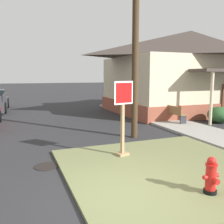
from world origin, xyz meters
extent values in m
plane|color=#2B2B2D|center=(0.00, 0.00, 0.00)|extent=(160.00, 160.00, 0.00)
cube|color=olive|center=(1.84, 1.20, 0.04)|extent=(5.40, 5.19, 0.08)
cube|color=#9E9B93|center=(5.74, 5.87, 0.06)|extent=(2.20, 18.66, 0.12)
cylinder|color=black|center=(1.85, -0.49, 0.12)|extent=(0.27, 0.28, 0.08)
cylinder|color=red|center=(1.85, -0.49, 0.43)|extent=(0.22, 0.22, 0.53)
cylinder|color=red|center=(1.85, -0.49, 0.71)|extent=(0.25, 0.25, 0.03)
sphere|color=red|center=(1.85, -0.49, 0.78)|extent=(0.19, 0.19, 0.19)
cube|color=red|center=(1.85, -0.49, 0.85)|extent=(0.04, 0.04, 0.04)
cylinder|color=red|center=(1.70, -0.49, 0.45)|extent=(0.08, 0.09, 0.09)
cylinder|color=red|center=(2.00, -0.49, 0.45)|extent=(0.08, 0.09, 0.09)
cylinder|color=red|center=(1.85, -0.65, 0.40)|extent=(0.12, 0.09, 0.12)
cube|color=#A3845B|center=(1.14, 2.50, 1.20)|extent=(0.11, 0.11, 2.25)
cube|color=#A3845B|center=(1.14, 2.50, 0.12)|extent=(0.42, 0.36, 0.08)
cube|color=white|center=(1.15, 2.45, 2.03)|extent=(0.68, 0.18, 0.70)
cube|color=red|center=(1.16, 2.44, 2.03)|extent=(0.58, 0.16, 0.60)
cylinder|color=black|center=(-1.16, 2.57, 0.01)|extent=(0.70, 0.70, 0.02)
cube|color=#38383D|center=(-2.59, 14.37, 1.06)|extent=(0.17, 2.29, 0.44)
cylinder|color=black|center=(-2.52, 16.95, 0.38)|extent=(0.28, 0.77, 0.76)
cylinder|color=black|center=(-2.62, 13.69, 0.38)|extent=(0.28, 0.77, 0.76)
cube|color=brown|center=(5.95, 6.58, 0.56)|extent=(0.47, 1.64, 0.06)
cube|color=brown|center=(5.77, 6.57, 0.78)|extent=(0.12, 1.63, 0.38)
cube|color=#2D2D33|center=(5.98, 5.84, 0.33)|extent=(0.36, 0.08, 0.41)
cube|color=#2D2D33|center=(5.92, 7.31, 0.33)|extent=(0.36, 0.08, 0.41)
cylinder|color=#42301E|center=(2.62, 4.65, 4.61)|extent=(0.26, 0.26, 9.22)
cube|color=brown|center=(9.90, 10.43, 0.45)|extent=(10.83, 7.22, 0.90)
cube|color=beige|center=(9.90, 10.43, 2.32)|extent=(10.61, 7.08, 2.85)
pyramid|color=#423833|center=(9.90, 10.43, 4.70)|extent=(11.37, 7.58, 1.92)
cylinder|color=beige|center=(7.46, 5.56, 1.40)|extent=(0.16, 0.16, 2.81)
ellipsoid|color=#305A2E|center=(8.34, 5.84, 0.44)|extent=(1.25, 1.25, 0.88)
camera|label=1|loc=(-1.89, -4.33, 2.56)|focal=39.73mm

